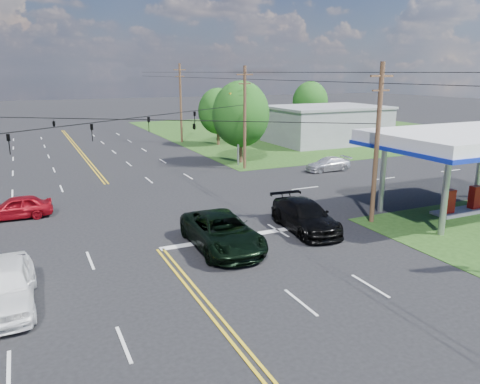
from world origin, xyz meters
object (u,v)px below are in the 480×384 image
gas_canopy (469,141)px  pole_right_far (181,102)px  pole_ne (245,117)px  retail_ne (326,126)px  pickup_white (4,286)px  suv_black (305,216)px  tree_right_a (241,114)px  pickup_dkgreen (222,232)px  pole_se (377,142)px  tree_far_r (310,102)px  tree_right_b (218,111)px

gas_canopy → pole_right_far: bearing=99.7°
gas_canopy → pole_ne: size_ratio=1.28×
retail_ne → pickup_white: 48.67m
suv_black → pickup_white: pickup_white is taller
gas_canopy → tree_right_a: (-5.50, 22.00, 0.16)m
gas_canopy → pickup_dkgreen: gas_canopy is taller
pole_se → tree_far_r: 44.30m
pickup_dkgreen → retail_ne: bearing=49.3°
retail_ne → suv_black: retail_ne is taller
pole_ne → pickup_white: bearing=-134.5°
suv_black → gas_canopy: bearing=-2.3°
pole_ne → pickup_white: 28.97m
pole_ne → gas_canopy: bearing=-71.1°
tree_right_a → tree_far_r: 26.91m
pole_ne → tree_right_b: (3.50, 15.00, -0.70)m
pole_right_far → pickup_dkgreen: bearing=-105.1°
gas_canopy → pickup_white: (-26.60, -1.48, -3.79)m
tree_far_r → suv_black: size_ratio=1.31×
tree_far_r → gas_canopy: bearing=-109.9°
gas_canopy → tree_right_a: tree_right_a is taller
retail_ne → pickup_dkgreen: retail_ne is taller
pole_ne → tree_right_b: pole_ne is taller
pole_se → pole_right_far: size_ratio=0.95×
retail_ne → pole_right_far: pole_right_far is taller
tree_far_r → tree_right_b: bearing=-161.1°
tree_right_a → pickup_dkgreen: bearing=-117.5°
tree_right_b → pickup_white: (-23.60, -35.48, -3.30)m
pole_ne → suv_black: 18.52m
pole_right_far → pole_ne: bearing=-90.0°
pickup_dkgreen → pickup_white: (-10.10, -2.31, 0.02)m
tree_right_b → pickup_dkgreen: (-13.50, -33.18, -3.32)m
tree_right_a → suv_black: tree_right_a is taller
pickup_dkgreen → pole_se: bearing=3.0°
gas_canopy → tree_right_a: 22.68m
pickup_dkgreen → tree_right_a: bearing=64.6°
tree_right_a → tree_right_b: size_ratio=1.15×
gas_canopy → pole_ne: bearing=108.9°
pole_right_far → pickup_white: 44.51m
gas_canopy → pickup_dkgreen: (-16.50, 0.82, -3.82)m
tree_right_b → pickup_dkgreen: tree_right_b is taller
pole_se → pickup_white: pole_se is taller
tree_far_r → pickup_dkgreen: size_ratio=1.18×
gas_canopy → pole_ne: (-6.50, 19.00, 0.20)m
tree_right_b → tree_far_r: tree_far_r is taller
tree_right_b → pole_ne: bearing=-103.1°
tree_right_a → tree_right_b: bearing=78.2°
pickup_white → tree_far_r: bearing=47.2°
gas_canopy → pole_se: pole_se is taller
tree_right_b → suv_black: tree_right_b is taller
pole_ne → pole_se: bearing=-90.0°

